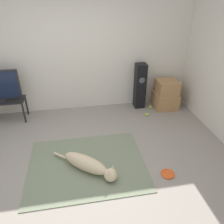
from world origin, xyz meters
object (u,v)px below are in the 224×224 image
Objects in this scene: frisbee at (168,174)px; cardboard_box_upper at (167,87)px; tennis_ball_by_boxes at (147,114)px; cardboard_box_lower at (165,100)px; floor_speaker at (140,86)px; tennis_ball_near_speaker at (150,107)px; dog at (89,165)px.

cardboard_box_upper is (0.78, 2.06, 0.51)m from frisbee.
tennis_ball_by_boxes is at bearing -149.23° from cardboard_box_upper.
cardboard_box_upper reaches higher than cardboard_box_lower.
cardboard_box_lower is 0.50× the size of floor_speaker.
tennis_ball_by_boxes is at bearing 82.08° from frisbee.
tennis_ball_by_boxes is at bearing -119.99° from tennis_ball_near_speaker.
cardboard_box_upper is 0.60m from tennis_ball_near_speaker.
dog reaches higher than tennis_ball_near_speaker.
cardboard_box_lower is (0.78, 2.08, 0.17)m from frisbee.
cardboard_box_upper is at bearing 30.77° from tennis_ball_by_boxes.
tennis_ball_by_boxes is 1.00× the size of tennis_ball_near_speaker.
tennis_ball_by_boxes is (-0.54, -0.33, -0.15)m from cardboard_box_lower.
frisbee is 0.46× the size of cardboard_box_upper.
floor_speaker is (-0.59, 0.15, 0.00)m from cardboard_box_upper.
floor_speaker reaches higher than cardboard_box_upper.
tennis_ball_by_boxes is (1.41, 1.47, -0.10)m from dog.
cardboard_box_lower reaches higher than frisbee.
cardboard_box_upper is 0.79m from tennis_ball_by_boxes.
cardboard_box_lower is 0.38m from tennis_ball_near_speaker.
tennis_ball_near_speaker is at bearing -31.22° from floor_speaker.
dog is at bearing 166.70° from frisbee.
cardboard_box_upper is at bearing -106.99° from cardboard_box_lower.
floor_speaker reaches higher than dog.
frisbee is at bearing -97.92° from tennis_ball_by_boxes.
tennis_ball_near_speaker is (0.24, -0.15, -0.49)m from floor_speaker.
floor_speaker reaches higher than tennis_ball_near_speaker.
dog is 2.40m from floor_speaker.
dog is 2.04m from tennis_ball_by_boxes.
dog is 14.38× the size of tennis_ball_by_boxes.
frisbee is at bearing -13.30° from dog.
floor_speaker is 15.80× the size of tennis_ball_by_boxes.
frisbee is 3.18× the size of tennis_ball_by_boxes.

